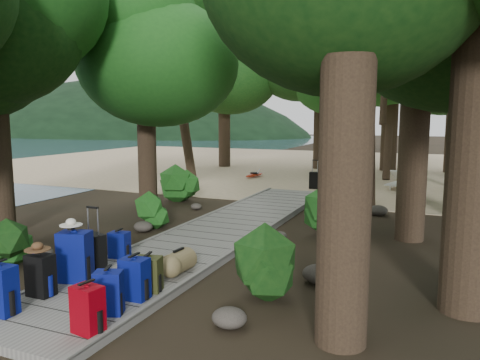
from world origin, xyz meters
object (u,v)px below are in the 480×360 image
at_px(backpack_right_d, 148,272).
at_px(backpack_left_b, 40,273).
at_px(backpack_right_b, 109,290).
at_px(kayak, 254,174).
at_px(backpack_right_a, 88,307).
at_px(backpack_right_c, 135,276).
at_px(suitcase_on_boardwalk, 94,252).
at_px(backpack_left_c, 75,254).
at_px(backpack_left_d, 119,243).
at_px(sun_lounger, 399,180).
at_px(backpack_left_a, 0,288).
at_px(lone_suitcase_on_sand, 315,180).
at_px(duffel_right_khaki, 179,262).

bearing_deg(backpack_right_d, backpack_left_b, -162.90).
distance_m(backpack_right_b, kayak, 14.65).
bearing_deg(backpack_right_b, backpack_right_a, -99.50).
bearing_deg(backpack_right_c, suitcase_on_boardwalk, 149.04).
bearing_deg(backpack_right_a, backpack_left_c, 145.42).
distance_m(backpack_left_c, backpack_left_d, 1.28).
distance_m(backpack_right_b, sun_lounger, 13.51).
bearing_deg(backpack_right_c, backpack_left_a, -140.90).
bearing_deg(backpack_left_a, backpack_right_d, 46.12).
height_order(backpack_right_a, lone_suitcase_on_sand, backpack_right_a).
bearing_deg(kayak, backpack_left_d, -71.86).
relative_size(lone_suitcase_on_sand, kayak, 0.22).
distance_m(backpack_left_d, kayak, 12.35).
xyz_separation_m(backpack_left_a, lone_suitcase_on_sand, (0.97, 12.63, -0.15)).
relative_size(backpack_left_b, backpack_right_b, 1.06).
bearing_deg(kayak, backpack_right_a, -67.87).
distance_m(backpack_left_d, sun_lounger, 11.89).
distance_m(backpack_right_c, lone_suitcase_on_sand, 11.53).
bearing_deg(duffel_right_khaki, sun_lounger, 81.93).
bearing_deg(backpack_right_b, lone_suitcase_on_sand, 69.48).
height_order(backpack_left_d, duffel_right_khaki, backpack_left_d).
distance_m(backpack_left_c, backpack_right_b, 1.50).
xyz_separation_m(suitcase_on_boardwalk, lone_suitcase_on_sand, (1.02, 10.78, -0.11)).
height_order(backpack_left_c, suitcase_on_boardwalk, backpack_left_c).
distance_m(backpack_left_b, backpack_left_d, 1.93).
bearing_deg(backpack_left_b, backpack_right_c, 18.59).
height_order(backpack_left_b, backpack_right_b, backpack_left_b).
distance_m(backpack_left_a, suitcase_on_boardwalk, 1.85).
distance_m(backpack_left_b, sun_lounger, 13.69).
bearing_deg(sun_lounger, backpack_left_c, -91.62).
bearing_deg(sun_lounger, backpack_left_a, -90.06).
xyz_separation_m(backpack_right_b, lone_suitcase_on_sand, (-0.30, 12.07, -0.11)).
distance_m(backpack_left_a, sun_lounger, 14.34).
distance_m(backpack_right_d, lone_suitcase_on_sand, 11.20).
distance_m(backpack_left_c, backpack_right_a, 1.92).
bearing_deg(backpack_left_d, duffel_right_khaki, -19.49).
bearing_deg(backpack_left_d, backpack_left_b, -94.05).
relative_size(backpack_left_d, sun_lounger, 0.27).
bearing_deg(backpack_left_b, backpack_left_d, 93.80).
xyz_separation_m(backpack_left_c, duffel_right_khaki, (1.28, 0.95, -0.25)).
height_order(backpack_left_d, backpack_right_b, backpack_right_b).
distance_m(backpack_right_a, sun_lounger, 14.00).
relative_size(backpack_left_a, backpack_left_c, 0.82).
bearing_deg(sun_lounger, duffel_right_khaki, -87.04).
relative_size(backpack_left_c, kayak, 0.31).
height_order(backpack_left_b, suitcase_on_boardwalk, backpack_left_b).
height_order(backpack_left_d, backpack_right_d, backpack_right_d).
relative_size(backpack_left_c, backpack_right_a, 1.37).
xyz_separation_m(backpack_right_b, backpack_right_c, (0.01, 0.55, 0.01)).
relative_size(backpack_right_a, duffel_right_khaki, 1.16).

